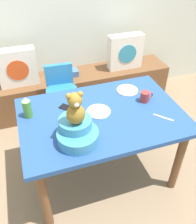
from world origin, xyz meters
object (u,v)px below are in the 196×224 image
at_px(book_stack, 70,73).
at_px(teddy_bear, 75,109).
at_px(dinner_plate_far, 127,90).
at_px(cell_phone, 68,108).
at_px(highchair, 62,92).
at_px(dinner_plate_near, 99,112).
at_px(coffee_mug, 145,97).
at_px(infant_seat_teal, 77,132).
at_px(pillow_floral_right, 125,52).
at_px(dining_table, 102,124).
at_px(ketchup_bottle, 27,108).
at_px(pillow_floral_left, 17,68).

bearing_deg(book_stack, teddy_bear, -100.43).
bearing_deg(dinner_plate_far, cell_phone, -171.42).
distance_m(highchair, dinner_plate_near, 0.79).
height_order(teddy_bear, coffee_mug, teddy_bear).
height_order(highchair, dinner_plate_far, highchair).
relative_size(highchair, teddy_bear, 3.16).
bearing_deg(dinner_plate_far, infant_seat_teal, -141.74).
bearing_deg(highchair, cell_phone, -95.15).
height_order(pillow_floral_right, coffee_mug, pillow_floral_right).
bearing_deg(cell_phone, coffee_mug, -53.10).
xyz_separation_m(highchair, dinner_plate_far, (0.54, -0.51, 0.22)).
relative_size(highchair, coffee_mug, 6.58).
bearing_deg(coffee_mug, infant_seat_teal, -157.75).
relative_size(teddy_bear, dinner_plate_near, 1.25).
bearing_deg(infant_seat_teal, dinner_plate_near, 46.05).
relative_size(highchair, cell_phone, 5.49).
height_order(dining_table, dinner_plate_near, dinner_plate_near).
height_order(infant_seat_teal, dinner_plate_far, infant_seat_teal).
bearing_deg(coffee_mug, cell_phone, 170.61).
relative_size(dining_table, infant_seat_teal, 4.07).
distance_m(ketchup_bottle, dinner_plate_near, 0.58).
bearing_deg(cell_phone, dinner_plate_near, -73.42).
relative_size(pillow_floral_right, cell_phone, 3.06).
distance_m(coffee_mug, dinner_plate_far, 0.22).
distance_m(pillow_floral_left, dinner_plate_near, 1.29).
bearing_deg(pillow_floral_left, teddy_bear, -76.44).
height_order(pillow_floral_right, cell_phone, pillow_floral_right).
xyz_separation_m(coffee_mug, cell_phone, (-0.67, 0.11, -0.04)).
height_order(dining_table, teddy_bear, teddy_bear).
bearing_deg(dinner_plate_near, pillow_floral_left, 117.15).
relative_size(highchair, ketchup_bottle, 4.27).
bearing_deg(dinner_plate_far, pillow_floral_right, 67.34).
relative_size(teddy_bear, cell_phone, 1.74).
relative_size(dining_table, teddy_bear, 5.38).
relative_size(dining_table, ketchup_bottle, 7.27).
height_order(teddy_bear, ketchup_bottle, teddy_bear).
bearing_deg(cell_phone, pillow_floral_right, 2.38).
bearing_deg(dining_table, highchair, 104.14).
distance_m(pillow_floral_left, dining_table, 1.33).
bearing_deg(ketchup_bottle, dinner_plate_near, -13.04).
height_order(pillow_floral_left, dinner_plate_far, pillow_floral_left).
xyz_separation_m(highchair, coffee_mug, (0.61, -0.71, 0.27)).
height_order(pillow_floral_left, infant_seat_teal, same).
relative_size(infant_seat_teal, teddy_bear, 1.32).
bearing_deg(teddy_bear, coffee_mug, 22.29).
bearing_deg(cell_phone, infant_seat_teal, -136.30).
bearing_deg(pillow_floral_left, pillow_floral_right, 0.00).
relative_size(dinner_plate_near, cell_phone, 1.39).
bearing_deg(teddy_bear, ketchup_bottle, 128.40).
relative_size(book_stack, highchair, 0.25).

